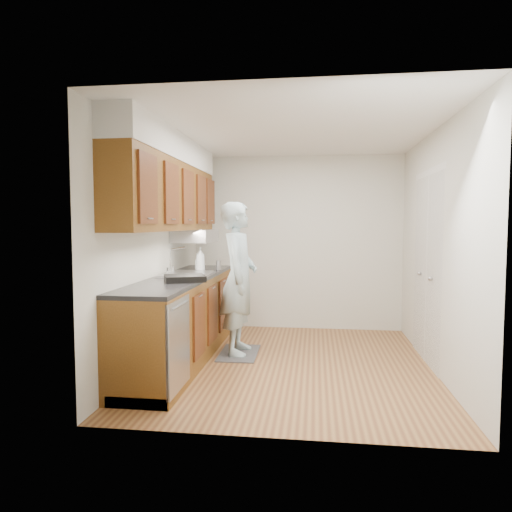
{
  "coord_description": "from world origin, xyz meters",
  "views": [
    {
      "loc": [
        0.27,
        -4.88,
        1.52
      ],
      "look_at": [
        -0.4,
        0.25,
        1.16
      ],
      "focal_mm": 32.0,
      "sensor_mm": 36.0,
      "label": 1
    }
  ],
  "objects_px": {
    "soap_bottle_a": "(200,259)",
    "soda_can": "(200,266)",
    "dish_rack": "(185,278)",
    "person": "(239,268)",
    "soap_bottle_b": "(200,263)",
    "steel_can": "(219,265)"
  },
  "relations": [
    {
      "from": "dish_rack",
      "to": "soap_bottle_b",
      "type": "bearing_deg",
      "value": 73.58
    },
    {
      "from": "soda_can",
      "to": "steel_can",
      "type": "relative_size",
      "value": 1.06
    },
    {
      "from": "person",
      "to": "steel_can",
      "type": "relative_size",
      "value": 16.62
    },
    {
      "from": "person",
      "to": "soda_can",
      "type": "bearing_deg",
      "value": 57.35
    },
    {
      "from": "person",
      "to": "soda_can",
      "type": "xyz_separation_m",
      "value": [
        -0.54,
        0.34,
        -0.01
      ]
    },
    {
      "from": "soap_bottle_b",
      "to": "dish_rack",
      "type": "height_order",
      "value": "soap_bottle_b"
    },
    {
      "from": "soap_bottle_b",
      "to": "steel_can",
      "type": "height_order",
      "value": "soap_bottle_b"
    },
    {
      "from": "soap_bottle_b",
      "to": "soda_can",
      "type": "relative_size",
      "value": 1.59
    },
    {
      "from": "soda_can",
      "to": "dish_rack",
      "type": "xyz_separation_m",
      "value": [
        0.11,
        -1.06,
        -0.03
      ]
    },
    {
      "from": "soda_can",
      "to": "person",
      "type": "bearing_deg",
      "value": -31.75
    },
    {
      "from": "soap_bottle_b",
      "to": "soda_can",
      "type": "bearing_deg",
      "value": -26.45
    },
    {
      "from": "soda_can",
      "to": "dish_rack",
      "type": "relative_size",
      "value": 0.32
    },
    {
      "from": "soap_bottle_b",
      "to": "dish_rack",
      "type": "distance_m",
      "value": 1.07
    },
    {
      "from": "soap_bottle_a",
      "to": "soda_can",
      "type": "height_order",
      "value": "soap_bottle_a"
    },
    {
      "from": "soap_bottle_a",
      "to": "soap_bottle_b",
      "type": "bearing_deg",
      "value": 109.44
    },
    {
      "from": "steel_can",
      "to": "soap_bottle_a",
      "type": "bearing_deg",
      "value": -132.78
    },
    {
      "from": "soap_bottle_a",
      "to": "soap_bottle_b",
      "type": "relative_size",
      "value": 1.47
    },
    {
      "from": "dish_rack",
      "to": "person",
      "type": "bearing_deg",
      "value": 36.27
    },
    {
      "from": "steel_can",
      "to": "dish_rack",
      "type": "bearing_deg",
      "value": -94.61
    },
    {
      "from": "soap_bottle_b",
      "to": "person",
      "type": "bearing_deg",
      "value": -31.68
    },
    {
      "from": "person",
      "to": "soap_bottle_b",
      "type": "bearing_deg",
      "value": 57.42
    },
    {
      "from": "person",
      "to": "soap_bottle_b",
      "type": "height_order",
      "value": "person"
    }
  ]
}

